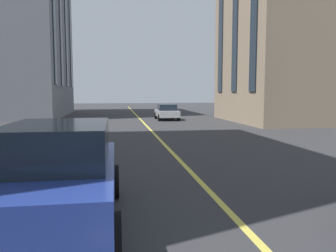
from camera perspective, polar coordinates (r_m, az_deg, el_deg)
name	(u,v)px	position (r m, az deg, el deg)	size (l,w,h in m)	color
lane_centre_line	(156,136)	(18.90, -2.03, -1.67)	(80.00, 0.16, 0.01)	#D8C64C
car_silver_parked_a	(167,112)	(30.09, -0.20, 2.41)	(3.90, 1.89, 1.40)	#B7BABF
car_blue_parked_b	(59,174)	(6.39, -18.00, -7.77)	(4.70, 2.14, 1.88)	navy
building_right_near	(299,14)	(31.32, 21.39, 17.33)	(11.25, 11.08, 17.89)	gray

